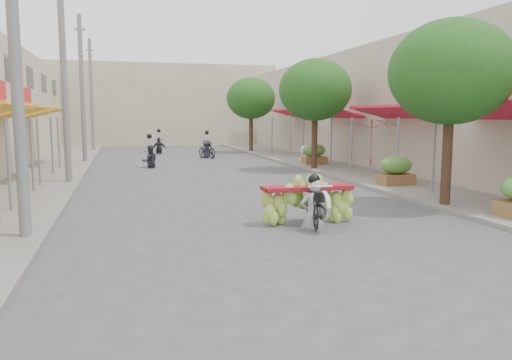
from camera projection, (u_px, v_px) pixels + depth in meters
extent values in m
plane|color=#4D4D51|center=(322.00, 262.00, 8.94)|extent=(120.00, 120.00, 0.00)
cube|color=gray|center=(37.00, 175.00, 21.50)|extent=(4.00, 60.00, 0.12)
cube|color=gray|center=(336.00, 166.00, 25.10)|extent=(4.00, 60.00, 0.12)
cylinder|color=slate|center=(9.00, 167.00, 13.10)|extent=(0.08, 0.08, 2.55)
cylinder|color=slate|center=(32.00, 156.00, 16.54)|extent=(0.08, 0.08, 2.55)
cube|color=gold|center=(21.00, 112.00, 19.21)|extent=(1.77, 4.00, 0.53)
cylinder|color=slate|center=(39.00, 153.00, 17.88)|extent=(0.08, 0.08, 2.55)
cylinder|color=slate|center=(52.00, 147.00, 21.33)|extent=(0.08, 0.08, 2.55)
cube|color=gold|center=(44.00, 113.00, 24.95)|extent=(1.77, 4.00, 0.53)
cylinder|color=slate|center=(59.00, 144.00, 23.63)|extent=(0.08, 0.08, 2.55)
cylinder|color=slate|center=(67.00, 140.00, 27.08)|extent=(0.08, 0.08, 2.55)
cube|color=red|center=(24.00, 95.00, 24.62)|extent=(0.10, 3.50, 0.80)
cube|color=#1E2328|center=(9.00, 69.00, 21.61)|extent=(0.08, 2.00, 1.10)
cube|color=#1E2328|center=(29.00, 78.00, 26.40)|extent=(0.08, 2.00, 1.10)
cube|color=#1E2328|center=(44.00, 83.00, 31.19)|extent=(0.08, 2.00, 1.10)
cube|color=#1E2328|center=(54.00, 88.00, 35.98)|extent=(0.08, 2.00, 1.10)
cube|color=#B0A592|center=(438.00, 108.00, 25.05)|extent=(8.00, 40.00, 6.00)
cube|color=red|center=(501.00, 111.00, 14.25)|extent=(1.77, 4.20, 0.53)
cylinder|color=slate|center=(434.00, 157.00, 16.05)|extent=(0.08, 0.08, 2.55)
cube|color=red|center=(392.00, 112.00, 20.00)|extent=(1.77, 4.20, 0.53)
cylinder|color=slate|center=(398.00, 152.00, 18.16)|extent=(0.08, 0.08, 2.55)
cylinder|color=slate|center=(351.00, 146.00, 21.80)|extent=(0.08, 0.08, 2.55)
cube|color=red|center=(332.00, 113.00, 25.75)|extent=(1.77, 4.20, 0.53)
cylinder|color=slate|center=(331.00, 144.00, 23.90)|extent=(0.08, 0.08, 2.55)
cylinder|color=slate|center=(303.00, 140.00, 27.54)|extent=(0.08, 0.08, 2.55)
cube|color=red|center=(293.00, 113.00, 31.49)|extent=(1.77, 4.20, 0.53)
cylinder|color=slate|center=(290.00, 138.00, 29.65)|extent=(0.08, 0.08, 2.55)
cylinder|color=slate|center=(272.00, 136.00, 33.29)|extent=(0.08, 0.08, 2.55)
cube|color=#C0B398|center=(160.00, 105.00, 44.88)|extent=(20.00, 6.00, 7.00)
cylinder|color=slate|center=(14.00, 45.00, 9.91)|extent=(0.24, 0.24, 8.00)
cylinder|color=slate|center=(64.00, 78.00, 18.53)|extent=(0.24, 0.24, 8.00)
cylinder|color=slate|center=(82.00, 90.00, 27.15)|extent=(0.24, 0.24, 8.00)
cube|color=slate|center=(79.00, 29.00, 26.74)|extent=(0.60, 0.08, 0.08)
cylinder|color=slate|center=(92.00, 96.00, 35.77)|extent=(0.24, 0.24, 8.00)
cube|color=slate|center=(90.00, 50.00, 35.36)|extent=(0.60, 0.08, 0.08)
cylinder|color=#3A2719|center=(447.00, 152.00, 13.96)|extent=(0.28, 0.28, 3.20)
ellipsoid|color=#205519|center=(451.00, 72.00, 13.68)|extent=(3.40, 3.40, 2.90)
cylinder|color=#3A2719|center=(314.00, 137.00, 23.54)|extent=(0.28, 0.28, 3.20)
ellipsoid|color=#205519|center=(315.00, 90.00, 23.25)|extent=(3.40, 3.40, 2.90)
cylinder|color=#3A2719|center=(251.00, 130.00, 35.03)|extent=(0.28, 0.28, 3.20)
ellipsoid|color=#205519|center=(251.00, 98.00, 34.74)|extent=(3.40, 3.40, 2.90)
cube|color=brown|center=(396.00, 178.00, 18.15)|extent=(1.20, 0.80, 0.50)
ellipsoid|color=#4E8B34|center=(396.00, 162.00, 18.08)|extent=(1.20, 0.88, 0.66)
cube|color=brown|center=(314.00, 159.00, 25.82)|extent=(1.20, 0.80, 0.50)
ellipsoid|color=#4E8B34|center=(314.00, 148.00, 25.74)|extent=(1.20, 0.88, 0.66)
imported|color=black|center=(312.00, 206.00, 11.77)|extent=(0.80, 1.71, 0.97)
cylinder|color=silver|center=(323.00, 205.00, 11.13)|extent=(0.10, 0.66, 0.66)
cube|color=black|center=(322.00, 197.00, 11.21)|extent=(0.28, 0.22, 0.22)
cylinder|color=silver|center=(320.00, 187.00, 11.27)|extent=(0.60, 0.05, 0.05)
cube|color=maroon|center=(307.00, 188.00, 12.06)|extent=(2.21, 0.55, 0.10)
imported|color=silver|center=(314.00, 178.00, 11.64)|extent=(0.62, 0.46, 1.72)
sphere|color=black|center=(315.00, 143.00, 11.50)|extent=(0.28, 0.28, 0.28)
imported|color=#B31728|center=(372.00, 117.00, 19.35)|extent=(2.80, 2.80, 1.92)
imported|color=silver|center=(305.00, 145.00, 26.62)|extent=(1.02, 0.99, 1.81)
imported|color=black|center=(150.00, 159.00, 25.11)|extent=(0.72, 1.51, 0.82)
imported|color=#2B2C33|center=(150.00, 145.00, 25.02)|extent=(0.84, 0.58, 1.65)
sphere|color=black|center=(149.00, 136.00, 24.96)|extent=(0.26, 0.26, 0.26)
imported|color=black|center=(207.00, 150.00, 30.59)|extent=(1.22, 1.78, 1.02)
imported|color=#2B2C33|center=(207.00, 140.00, 30.52)|extent=(1.19, 0.96, 1.65)
sphere|color=black|center=(207.00, 132.00, 30.46)|extent=(0.26, 0.26, 0.26)
imported|color=black|center=(159.00, 147.00, 34.13)|extent=(0.68, 1.71, 0.95)
imported|color=#2B2C33|center=(159.00, 137.00, 34.05)|extent=(0.98, 0.58, 1.65)
sphere|color=black|center=(159.00, 131.00, 33.99)|extent=(0.26, 0.26, 0.26)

